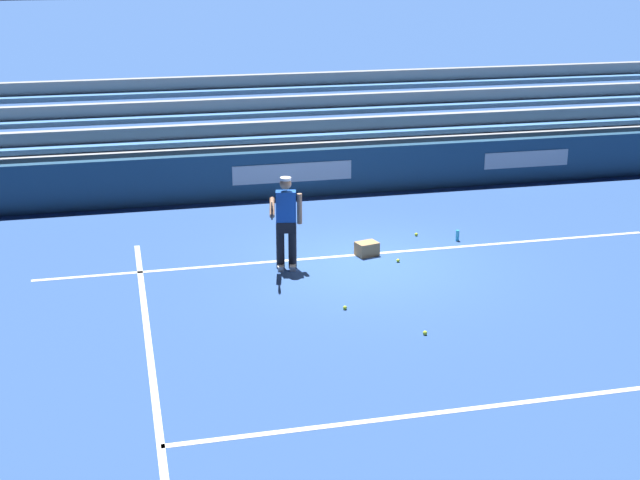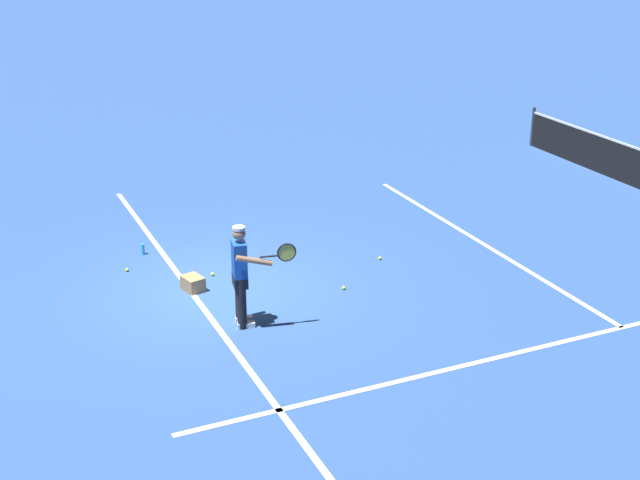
{
  "view_description": "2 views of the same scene",
  "coord_description": "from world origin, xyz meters",
  "px_view_note": "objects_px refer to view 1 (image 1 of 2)",
  "views": [
    {
      "loc": [
        4.37,
        14.91,
        5.72
      ],
      "look_at": [
        1.26,
        1.64,
        1.1
      ],
      "focal_mm": 50.0,
      "sensor_mm": 36.0,
      "label": 1
    },
    {
      "loc": [
        13.88,
        -4.27,
        6.66
      ],
      "look_at": [
        0.58,
        1.7,
        0.87
      ],
      "focal_mm": 50.0,
      "sensor_mm": 36.0,
      "label": 2
    }
  ],
  "objects_px": {
    "ball_box_cardboard": "(367,249)",
    "tennis_ball_toward_net": "(398,260)",
    "tennis_player": "(286,222)",
    "water_bottle": "(457,236)",
    "tennis_ball_far_left": "(345,308)",
    "tennis_ball_by_box": "(425,333)",
    "tennis_ball_stray_back": "(416,234)"
  },
  "relations": [
    {
      "from": "ball_box_cardboard",
      "to": "tennis_ball_by_box",
      "type": "distance_m",
      "value": 3.68
    },
    {
      "from": "tennis_ball_far_left",
      "to": "water_bottle",
      "type": "bearing_deg",
      "value": -137.01
    },
    {
      "from": "ball_box_cardboard",
      "to": "tennis_ball_far_left",
      "type": "bearing_deg",
      "value": 66.33
    },
    {
      "from": "ball_box_cardboard",
      "to": "tennis_ball_stray_back",
      "type": "xyz_separation_m",
      "value": [
        -1.3,
        -0.89,
        -0.1
      ]
    },
    {
      "from": "tennis_ball_far_left",
      "to": "tennis_ball_toward_net",
      "type": "relative_size",
      "value": 1.0
    },
    {
      "from": "ball_box_cardboard",
      "to": "tennis_ball_by_box",
      "type": "relative_size",
      "value": 6.06
    },
    {
      "from": "ball_box_cardboard",
      "to": "tennis_ball_stray_back",
      "type": "distance_m",
      "value": 1.58
    },
    {
      "from": "ball_box_cardboard",
      "to": "tennis_ball_toward_net",
      "type": "relative_size",
      "value": 6.06
    },
    {
      "from": "water_bottle",
      "to": "tennis_ball_stray_back",
      "type": "bearing_deg",
      "value": -34.29
    },
    {
      "from": "tennis_player",
      "to": "tennis_ball_toward_net",
      "type": "relative_size",
      "value": 25.98
    },
    {
      "from": "tennis_ball_stray_back",
      "to": "tennis_ball_far_left",
      "type": "bearing_deg",
      "value": 54.61
    },
    {
      "from": "tennis_ball_toward_net",
      "to": "water_bottle",
      "type": "xyz_separation_m",
      "value": [
        -1.54,
        -0.92,
        0.08
      ]
    },
    {
      "from": "ball_box_cardboard",
      "to": "tennis_ball_stray_back",
      "type": "bearing_deg",
      "value": -145.59
    },
    {
      "from": "tennis_ball_stray_back",
      "to": "tennis_ball_far_left",
      "type": "relative_size",
      "value": 1.0
    },
    {
      "from": "tennis_ball_far_left",
      "to": "tennis_ball_toward_net",
      "type": "bearing_deg",
      "value": -128.26
    },
    {
      "from": "tennis_player",
      "to": "tennis_ball_toward_net",
      "type": "xyz_separation_m",
      "value": [
        -2.1,
        0.14,
        -0.86
      ]
    },
    {
      "from": "tennis_ball_by_box",
      "to": "tennis_ball_stray_back",
      "type": "xyz_separation_m",
      "value": [
        -1.43,
        -4.56,
        0.0
      ]
    },
    {
      "from": "tennis_ball_by_box",
      "to": "tennis_ball_toward_net",
      "type": "xyz_separation_m",
      "value": [
        -0.59,
        -3.17,
        0.0
      ]
    },
    {
      "from": "tennis_player",
      "to": "ball_box_cardboard",
      "type": "xyz_separation_m",
      "value": [
        -1.64,
        -0.36,
        -0.76
      ]
    },
    {
      "from": "tennis_player",
      "to": "ball_box_cardboard",
      "type": "height_order",
      "value": "tennis_player"
    },
    {
      "from": "tennis_player",
      "to": "tennis_ball_far_left",
      "type": "xyz_separation_m",
      "value": [
        -0.56,
        2.09,
        -0.86
      ]
    },
    {
      "from": "tennis_ball_by_box",
      "to": "tennis_ball_far_left",
      "type": "relative_size",
      "value": 1.0
    },
    {
      "from": "tennis_player",
      "to": "ball_box_cardboard",
      "type": "relative_size",
      "value": 4.29
    },
    {
      "from": "ball_box_cardboard",
      "to": "water_bottle",
      "type": "xyz_separation_m",
      "value": [
        -2.0,
        -0.41,
        -0.02
      ]
    },
    {
      "from": "ball_box_cardboard",
      "to": "tennis_ball_toward_net",
      "type": "xyz_separation_m",
      "value": [
        -0.46,
        0.5,
        -0.1
      ]
    },
    {
      "from": "tennis_player",
      "to": "water_bottle",
      "type": "relative_size",
      "value": 7.8
    },
    {
      "from": "tennis_ball_toward_net",
      "to": "tennis_player",
      "type": "bearing_deg",
      "value": -3.93
    },
    {
      "from": "water_bottle",
      "to": "tennis_player",
      "type": "bearing_deg",
      "value": 12.01
    },
    {
      "from": "tennis_player",
      "to": "tennis_ball_stray_back",
      "type": "distance_m",
      "value": 3.3
    },
    {
      "from": "tennis_ball_by_box",
      "to": "tennis_player",
      "type": "bearing_deg",
      "value": -65.61
    },
    {
      "from": "tennis_ball_by_box",
      "to": "tennis_ball_toward_net",
      "type": "bearing_deg",
      "value": -100.61
    },
    {
      "from": "ball_box_cardboard",
      "to": "tennis_ball_far_left",
      "type": "relative_size",
      "value": 6.06
    }
  ]
}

